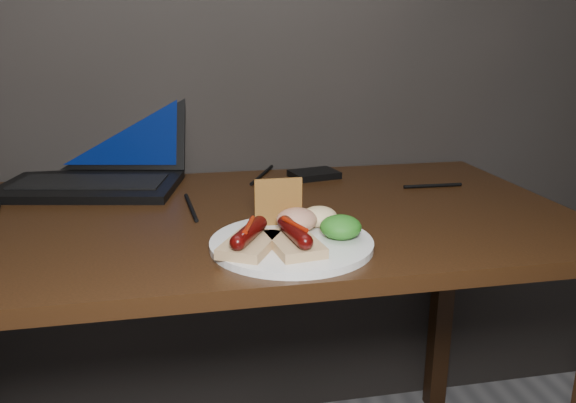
{
  "coord_description": "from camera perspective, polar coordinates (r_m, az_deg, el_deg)",
  "views": [
    {
      "loc": [
        -0.07,
        0.32,
        1.09
      ],
      "look_at": [
        0.1,
        1.21,
        0.82
      ],
      "focal_mm": 35.0,
      "sensor_mm": 36.0,
      "label": 1
    }
  ],
  "objects": [
    {
      "name": "desk",
      "position": [
        1.15,
        -6.69,
        -5.47
      ],
      "size": [
        1.4,
        0.7,
        0.75
      ],
      "color": "#331B0C",
      "rests_on": "ground"
    },
    {
      "name": "laptop",
      "position": [
        1.4,
        -18.84,
        3.97
      ],
      "size": [
        0.44,
        0.39,
        0.25
      ],
      "color": "black",
      "rests_on": "desk"
    },
    {
      "name": "hard_drive",
      "position": [
        1.39,
        2.67,
        2.78
      ],
      "size": [
        0.13,
        0.1,
        0.02
      ],
      "primitive_type": "cube",
      "rotation": [
        0.0,
        0.0,
        0.21
      ],
      "color": "black",
      "rests_on": "desk"
    },
    {
      "name": "desk_cables",
      "position": [
        1.25,
        -7.24,
        0.9
      ],
      "size": [
        1.03,
        0.45,
        0.01
      ],
      "color": "black",
      "rests_on": "desk"
    },
    {
      "name": "plate",
      "position": [
        0.94,
        0.35,
        -4.27
      ],
      "size": [
        0.33,
        0.33,
        0.01
      ],
      "primitive_type": "cylinder",
      "rotation": [
        0.0,
        0.0,
        0.25
      ],
      "color": "silver",
      "rests_on": "desk"
    },
    {
      "name": "bread_sausage_left",
      "position": [
        0.89,
        -3.96,
        -3.84
      ],
      "size": [
        0.12,
        0.13,
        0.04
      ],
      "color": "tan",
      "rests_on": "plate"
    },
    {
      "name": "bread_sausage_center",
      "position": [
        0.89,
        0.66,
        -3.8
      ],
      "size": [
        0.09,
        0.12,
        0.04
      ],
      "color": "tan",
      "rests_on": "plate"
    },
    {
      "name": "crispbread",
      "position": [
        1.0,
        -0.98,
        -0.03
      ],
      "size": [
        0.09,
        0.01,
        0.08
      ],
      "primitive_type": "cube",
      "color": "#AE6B2F",
      "rests_on": "plate"
    },
    {
      "name": "salad_greens",
      "position": [
        0.94,
        5.38,
        -2.6
      ],
      "size": [
        0.07,
        0.07,
        0.04
      ],
      "primitive_type": "ellipsoid",
      "color": "#165110",
      "rests_on": "plate"
    },
    {
      "name": "salsa_mound",
      "position": [
        0.97,
        0.91,
        -1.87
      ],
      "size": [
        0.07,
        0.07,
        0.04
      ],
      "primitive_type": "ellipsoid",
      "color": "#9D0F12",
      "rests_on": "plate"
    },
    {
      "name": "coleslaw_mound",
      "position": [
        1.0,
        3.21,
        -1.54
      ],
      "size": [
        0.06,
        0.06,
        0.04
      ],
      "primitive_type": "ellipsoid",
      "color": "beige",
      "rests_on": "plate"
    }
  ]
}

